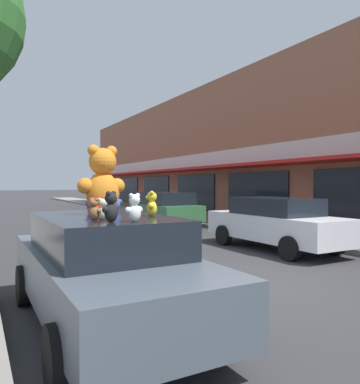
{
  "coord_description": "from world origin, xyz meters",
  "views": [
    {
      "loc": [
        -4.4,
        -5.25,
        1.84
      ],
      "look_at": [
        -0.13,
        2.55,
        1.66
      ],
      "focal_mm": 35.0,
      "sensor_mm": 36.0,
      "label": 1
    }
  ],
  "objects_px": {
    "plush_art_car": "(104,267)",
    "teddy_bear_white": "(134,208)",
    "teddy_bear_black": "(111,207)",
    "teddy_bear_cream": "(103,209)",
    "teddy_bear_purple": "(92,202)",
    "parked_car_far_center": "(275,222)",
    "teddy_bear_blue": "(115,200)",
    "teddy_bear_yellow": "(152,204)",
    "parked_car_far_right": "(165,208)",
    "teddy_bear_brown": "(94,209)",
    "teddy_bear_giant": "(102,181)",
    "teddy_bear_red": "(96,207)"
  },
  "relations": [
    {
      "from": "plush_art_car",
      "to": "teddy_bear_white",
      "type": "bearing_deg",
      "value": -86.47
    },
    {
      "from": "plush_art_car",
      "to": "teddy_bear_black",
      "type": "height_order",
      "value": "teddy_bear_black"
    },
    {
      "from": "teddy_bear_cream",
      "to": "teddy_bear_black",
      "type": "xyz_separation_m",
      "value": [
        -0.01,
        -0.33,
        0.04
      ]
    },
    {
      "from": "teddy_bear_purple",
      "to": "parked_car_far_center",
      "type": "xyz_separation_m",
      "value": [
        5.93,
        2.49,
        -0.81
      ]
    },
    {
      "from": "teddy_bear_blue",
      "to": "parked_car_far_center",
      "type": "relative_size",
      "value": 0.07
    },
    {
      "from": "teddy_bear_yellow",
      "to": "parked_car_far_right",
      "type": "distance_m",
      "value": 11.94
    },
    {
      "from": "teddy_bear_brown",
      "to": "parked_car_far_right",
      "type": "xyz_separation_m",
      "value": [
        6.23,
        10.73,
        -0.74
      ]
    },
    {
      "from": "teddy_bear_giant",
      "to": "teddy_bear_purple",
      "type": "relative_size",
      "value": 3.07
    },
    {
      "from": "teddy_bear_red",
      "to": "teddy_bear_blue",
      "type": "height_order",
      "value": "teddy_bear_blue"
    },
    {
      "from": "plush_art_car",
      "to": "teddy_bear_red",
      "type": "distance_m",
      "value": 0.81
    },
    {
      "from": "teddy_bear_purple",
      "to": "parked_car_far_center",
      "type": "bearing_deg",
      "value": -105.17
    },
    {
      "from": "parked_car_far_right",
      "to": "teddy_bear_blue",
      "type": "bearing_deg",
      "value": -120.56
    },
    {
      "from": "plush_art_car",
      "to": "teddy_bear_giant",
      "type": "height_order",
      "value": "teddy_bear_giant"
    },
    {
      "from": "teddy_bear_cream",
      "to": "teddy_bear_white",
      "type": "bearing_deg",
      "value": 122.34
    },
    {
      "from": "teddy_bear_red",
      "to": "teddy_bear_white",
      "type": "relative_size",
      "value": 0.8
    },
    {
      "from": "teddy_bear_giant",
      "to": "teddy_bear_cream",
      "type": "distance_m",
      "value": 0.78
    },
    {
      "from": "teddy_bear_giant",
      "to": "teddy_bear_yellow",
      "type": "xyz_separation_m",
      "value": [
        0.49,
        -0.53,
        -0.29
      ]
    },
    {
      "from": "teddy_bear_white",
      "to": "parked_car_far_center",
      "type": "height_order",
      "value": "teddy_bear_white"
    },
    {
      "from": "teddy_bear_giant",
      "to": "plush_art_car",
      "type": "bearing_deg",
      "value": 70.18
    },
    {
      "from": "teddy_bear_brown",
      "to": "parked_car_far_center",
      "type": "bearing_deg",
      "value": -98.21
    },
    {
      "from": "teddy_bear_black",
      "to": "teddy_bear_giant",
      "type": "bearing_deg",
      "value": -137.72
    },
    {
      "from": "teddy_bear_brown",
      "to": "teddy_bear_yellow",
      "type": "xyz_separation_m",
      "value": [
        0.79,
        0.13,
        0.04
      ]
    },
    {
      "from": "teddy_bear_white",
      "to": "teddy_bear_purple",
      "type": "distance_m",
      "value": 1.64
    },
    {
      "from": "teddy_bear_yellow",
      "to": "parked_car_far_right",
      "type": "bearing_deg",
      "value": 174.81
    },
    {
      "from": "teddy_bear_white",
      "to": "teddy_bear_brown",
      "type": "distance_m",
      "value": 0.55
    },
    {
      "from": "teddy_bear_white",
      "to": "teddy_bear_cream",
      "type": "distance_m",
      "value": 0.48
    },
    {
      "from": "teddy_bear_black",
      "to": "parked_car_far_right",
      "type": "bearing_deg",
      "value": -154.66
    },
    {
      "from": "teddy_bear_blue",
      "to": "parked_car_far_center",
      "type": "height_order",
      "value": "teddy_bear_blue"
    },
    {
      "from": "teddy_bear_cream",
      "to": "parked_car_far_right",
      "type": "distance_m",
      "value": 12.39
    },
    {
      "from": "teddy_bear_cream",
      "to": "parked_car_far_center",
      "type": "height_order",
      "value": "teddy_bear_cream"
    },
    {
      "from": "teddy_bear_giant",
      "to": "teddy_bear_blue",
      "type": "distance_m",
      "value": 0.99
    },
    {
      "from": "plush_art_car",
      "to": "teddy_bear_red",
      "type": "relative_size",
      "value": 17.45
    },
    {
      "from": "plush_art_car",
      "to": "parked_car_far_right",
      "type": "bearing_deg",
      "value": 60.05
    },
    {
      "from": "parked_car_far_center",
      "to": "parked_car_far_right",
      "type": "distance_m",
      "value": 7.05
    },
    {
      "from": "teddy_bear_giant",
      "to": "teddy_bear_blue",
      "type": "bearing_deg",
      "value": -128.28
    },
    {
      "from": "teddy_bear_red",
      "to": "teddy_bear_white",
      "type": "distance_m",
      "value": 0.86
    },
    {
      "from": "teddy_bear_white",
      "to": "teddy_bear_brown",
      "type": "bearing_deg",
      "value": -69.91
    },
    {
      "from": "plush_art_car",
      "to": "teddy_bear_red",
      "type": "height_order",
      "value": "teddy_bear_red"
    },
    {
      "from": "teddy_bear_white",
      "to": "teddy_bear_blue",
      "type": "height_order",
      "value": "teddy_bear_blue"
    },
    {
      "from": "teddy_bear_black",
      "to": "teddy_bear_blue",
      "type": "distance_m",
      "value": 1.96
    },
    {
      "from": "teddy_bear_blue",
      "to": "teddy_bear_purple",
      "type": "bearing_deg",
      "value": 25.87
    },
    {
      "from": "teddy_bear_giant",
      "to": "teddy_bear_black",
      "type": "relative_size",
      "value": 2.76
    },
    {
      "from": "teddy_bear_white",
      "to": "teddy_bear_blue",
      "type": "relative_size",
      "value": 0.96
    },
    {
      "from": "teddy_bear_brown",
      "to": "teddy_bear_red",
      "type": "bearing_deg",
      "value": -57.56
    },
    {
      "from": "parked_car_far_right",
      "to": "teddy_bear_giant",
      "type": "bearing_deg",
      "value": -120.46
    },
    {
      "from": "teddy_bear_red",
      "to": "parked_car_far_right",
      "type": "height_order",
      "value": "teddy_bear_red"
    },
    {
      "from": "plush_art_car",
      "to": "teddy_bear_giant",
      "type": "bearing_deg",
      "value": 79.38
    },
    {
      "from": "parked_car_far_center",
      "to": "plush_art_car",
      "type": "bearing_deg",
      "value": -151.8
    },
    {
      "from": "teddy_bear_giant",
      "to": "teddy_bear_red",
      "type": "relative_size",
      "value": 3.74
    },
    {
      "from": "teddy_bear_brown",
      "to": "parked_car_far_right",
      "type": "bearing_deg",
      "value": -68.92
    }
  ]
}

